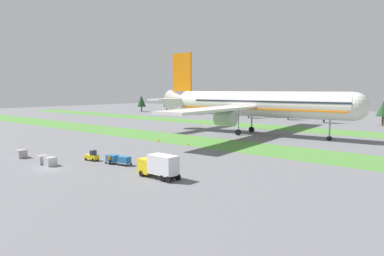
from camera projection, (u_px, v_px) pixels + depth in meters
The scene contains 15 objects.
ground_plane at pixel (50, 169), 58.48m from camera, with size 400.00×400.00×0.00m, color slate.
grass_strip_near at pixel (199, 141), 89.06m from camera, with size 320.00×15.00×0.01m, color #4C8438.
grass_strip_far at pixel (275, 127), 121.20m from camera, with size 320.00×15.00×0.01m, color #4C8438.
airliner at pixel (254, 104), 101.81m from camera, with size 61.55×76.15×24.91m.
baggage_tug at pixel (92, 156), 64.92m from camera, with size 2.77×1.68×1.97m.
cargo_dolly_lead at pixel (112, 158), 62.34m from camera, with size 2.40×1.82×1.55m.
cargo_dolly_second at pixel (125, 160), 60.86m from camera, with size 2.40×1.82×1.55m.
catering_truck at pixel (159, 165), 51.96m from camera, with size 6.99×2.40×3.58m.
ground_crew_marshaller at pixel (110, 159), 61.49m from camera, with size 0.36×0.55×1.74m.
uld_container_0 at pixel (21, 154), 67.69m from camera, with size 2.00×1.60×1.56m, color #A3A3A8.
uld_container_1 at pixel (43, 160), 62.19m from camera, with size 2.00×1.60×1.51m, color #A3A3A8.
uld_container_2 at pixel (50, 161), 60.57m from camera, with size 2.00×1.60×1.52m, color #A3A3A8.
taxiway_marker_0 at pixel (188, 144), 82.80m from camera, with size 0.44×0.44×0.52m, color orange.
taxiway_marker_1 at pixel (158, 140), 88.35m from camera, with size 0.44×0.44×0.69m, color orange.
distant_tree_line at pixel (311, 105), 143.27m from camera, with size 201.83×11.28×12.33m.
Camera 1 is at (54.84, -29.08, 13.16)m, focal length 32.87 mm.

